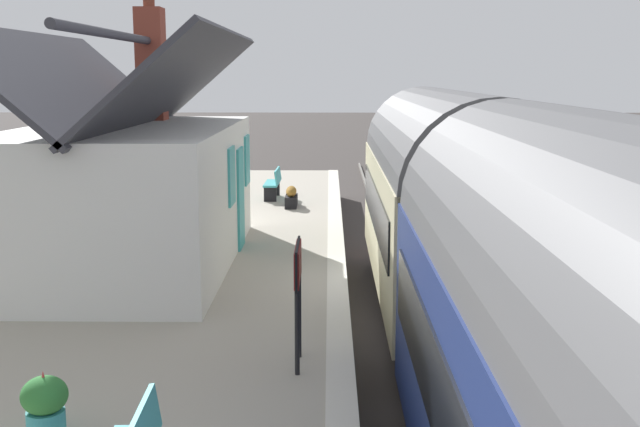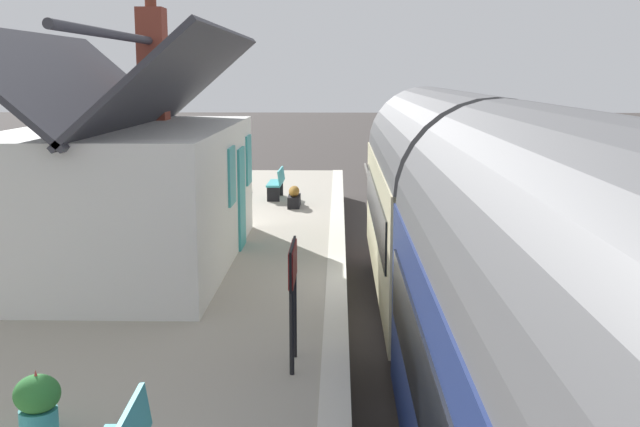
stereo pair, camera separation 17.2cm
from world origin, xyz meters
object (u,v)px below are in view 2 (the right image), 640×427
at_px(planter_edge_near, 145,198).
at_px(planter_corner_building, 294,197).
at_px(train, 583,367).
at_px(station_sign_board, 293,274).
at_px(planter_bench_left, 235,178).
at_px(station_building, 132,188).
at_px(planter_edge_far, 38,403).
at_px(bench_platform_end, 277,182).

distance_m(planter_edge_near, planter_corner_building, 4.01).
distance_m(train, station_sign_board, 4.05).
bearing_deg(planter_bench_left, station_building, 176.24).
bearing_deg(station_building, planter_edge_near, 11.58).
bearing_deg(planter_bench_left, station_sign_board, -169.71).
bearing_deg(station_sign_board, planter_edge_far, 129.21).
relative_size(bench_platform_end, planter_edge_near, 1.81).
height_order(planter_corner_building, planter_bench_left, planter_bench_left).
height_order(station_building, planter_corner_building, station_building).
height_order(planter_edge_far, planter_bench_left, planter_edge_far).
distance_m(bench_platform_end, planter_corner_building, 1.54).
height_order(planter_corner_building, station_sign_board, station_sign_board).
relative_size(station_building, station_sign_board, 4.90).
bearing_deg(bench_platform_end, station_building, 164.68).
bearing_deg(planter_bench_left, planter_edge_near, 159.75).
xyz_separation_m(bench_platform_end, planter_corner_building, (-1.41, -0.57, -0.20)).
bearing_deg(station_sign_board, station_building, 32.49).
bearing_deg(bench_platform_end, planter_corner_building, -157.86).
bearing_deg(bench_platform_end, train, -166.74).
relative_size(planter_bench_left, station_sign_board, 0.44).
bearing_deg(station_building, planter_edge_far, -172.73).
relative_size(planter_edge_near, station_sign_board, 0.49).
distance_m(planter_bench_left, station_sign_board, 15.43).
distance_m(train, planter_corner_building, 15.29).
bearing_deg(planter_edge_far, planter_edge_near, 9.07).
bearing_deg(station_building, planter_corner_building, -22.91).
distance_m(planter_edge_near, station_sign_board, 11.46).
height_order(train, planter_edge_far, train).
height_order(station_building, planter_bench_left, station_building).
distance_m(station_building, planter_edge_far, 7.48).
height_order(bench_platform_end, station_sign_board, station_sign_board).
xyz_separation_m(bench_platform_end, planter_edge_far, (-15.23, 1.22, -0.12)).
xyz_separation_m(planter_corner_building, planter_edge_far, (-13.81, 1.80, 0.08)).
bearing_deg(station_sign_board, bench_platform_end, 5.35).
xyz_separation_m(station_building, planter_corner_building, (6.47, -2.73, -1.20)).
height_order(station_building, planter_edge_near, station_building).
height_order(train, station_sign_board, train).
relative_size(bench_platform_end, planter_bench_left, 2.05).
height_order(planter_bench_left, station_sign_board, station_sign_board).
height_order(bench_platform_end, planter_edge_far, bench_platform_end).
height_order(train, planter_corner_building, train).
bearing_deg(planter_edge_near, planter_corner_building, -71.36).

